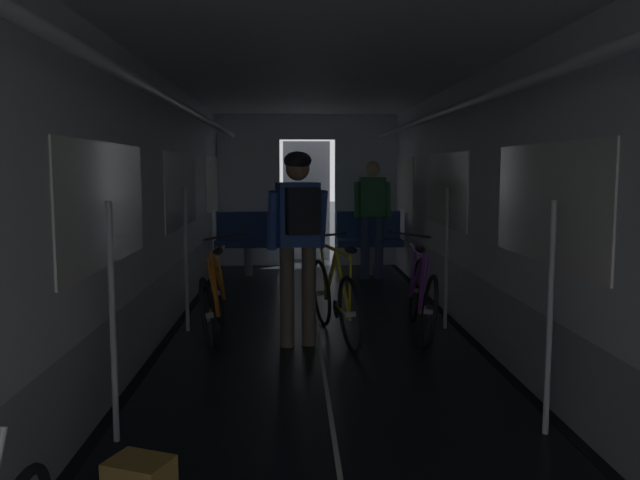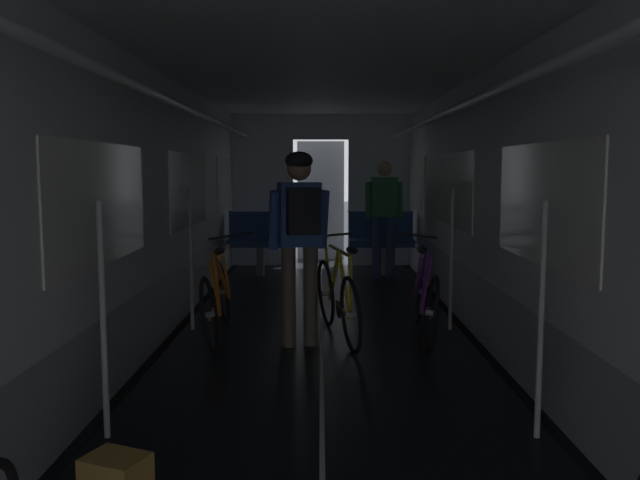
% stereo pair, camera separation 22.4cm
% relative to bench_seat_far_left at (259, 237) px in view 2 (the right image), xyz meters
% --- Properties ---
extents(train_car_shell, '(3.14, 12.34, 2.57)m').
position_rel_bench_seat_far_left_xyz_m(train_car_shell, '(0.90, -4.47, 1.13)').
color(train_car_shell, black).
rests_on(train_car_shell, ground).
extents(bench_seat_far_left, '(0.98, 0.51, 0.95)m').
position_rel_bench_seat_far_left_xyz_m(bench_seat_far_left, '(0.00, 0.00, 0.00)').
color(bench_seat_far_left, gray).
rests_on(bench_seat_far_left, ground).
extents(bench_seat_far_right, '(0.98, 0.51, 0.95)m').
position_rel_bench_seat_far_left_xyz_m(bench_seat_far_right, '(1.80, 0.00, 0.00)').
color(bench_seat_far_right, gray).
rests_on(bench_seat_far_right, ground).
extents(bicycle_purple, '(0.44, 1.69, 0.96)m').
position_rel_bench_seat_far_left_xyz_m(bicycle_purple, '(1.88, -3.62, -0.19)').
color(bicycle_purple, black).
rests_on(bicycle_purple, ground).
extents(bicycle_orange, '(0.44, 1.69, 0.96)m').
position_rel_bench_seat_far_left_xyz_m(bicycle_orange, '(-0.07, -3.67, -0.19)').
color(bicycle_orange, black).
rests_on(bicycle_orange, ground).
extents(person_cyclist_aisle, '(0.56, 0.45, 1.73)m').
position_rel_bench_seat_far_left_xyz_m(person_cyclist_aisle, '(0.71, -3.98, 0.50)').
color(person_cyclist_aisle, brown).
rests_on(person_cyclist_aisle, ground).
extents(bicycle_yellow_in_aisle, '(0.49, 1.67, 0.95)m').
position_rel_bench_seat_far_left_xyz_m(bicycle_yellow_in_aisle, '(1.06, -3.71, -0.18)').
color(bicycle_yellow_in_aisle, black).
rests_on(bicycle_yellow_in_aisle, ground).
extents(person_standing_near_bench, '(0.53, 0.23, 1.69)m').
position_rel_bench_seat_far_left_xyz_m(person_standing_near_bench, '(1.80, -0.38, 0.41)').
color(person_standing_near_bench, '#384C75').
rests_on(person_standing_near_bench, ground).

